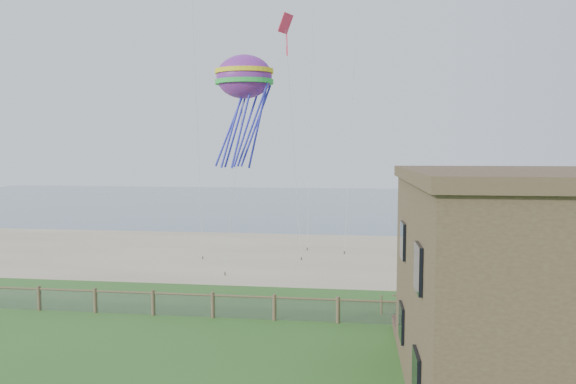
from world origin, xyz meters
TOP-DOWN VIEW (x-y plane):
  - ground at (0.00, 0.00)m, footprint 160.00×160.00m
  - sand_beach at (0.00, 22.00)m, footprint 72.00×20.00m
  - ocean at (0.00, 66.00)m, footprint 160.00×68.00m
  - chainlink_fence at (0.00, 6.00)m, footprint 36.20×0.20m
  - motel_deck at (13.00, 5.00)m, footprint 15.00×2.00m
  - picnic_table at (8.48, 5.00)m, footprint 2.14×1.68m
  - octopus_kite at (-2.56, 11.44)m, footprint 3.46×2.50m
  - kite_red at (-0.78, 15.85)m, footprint 2.00×1.84m

SIDE VIEW (x-z plane):
  - ground at x=0.00m, z-range 0.00..0.00m
  - ocean at x=0.00m, z-range -0.01..0.01m
  - sand_beach at x=0.00m, z-range -0.01..0.01m
  - motel_deck at x=13.00m, z-range 0.00..0.50m
  - picnic_table at x=8.48m, z-range 0.00..0.87m
  - chainlink_fence at x=0.00m, z-range -0.07..1.18m
  - octopus_kite at x=-2.56m, z-range 7.00..13.95m
  - kite_red at x=-0.78m, z-range 14.55..16.93m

